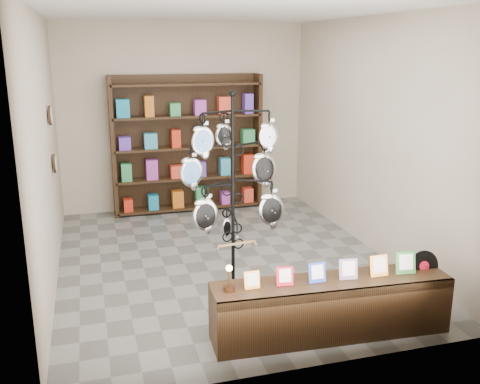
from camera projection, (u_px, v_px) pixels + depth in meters
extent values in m
plane|color=slate|center=(223.00, 259.00, 6.79)|extent=(5.00, 5.00, 0.00)
plane|color=#C4B39E|center=(185.00, 118.00, 8.72)|extent=(4.00, 0.00, 4.00)
plane|color=#C4B39E|center=(302.00, 197.00, 4.08)|extent=(4.00, 0.00, 4.00)
plane|color=#C4B39E|center=(46.00, 151.00, 5.87)|extent=(0.00, 5.00, 5.00)
plane|color=#C4B39E|center=(371.00, 136.00, 6.93)|extent=(0.00, 5.00, 5.00)
plane|color=white|center=(221.00, 11.00, 6.01)|extent=(5.00, 5.00, 0.00)
cylinder|color=black|center=(233.00, 291.00, 5.88)|extent=(0.47, 0.47, 0.03)
cylinder|color=black|center=(233.00, 199.00, 5.60)|extent=(0.04, 0.04, 2.14)
sphere|color=black|center=(233.00, 93.00, 5.32)|extent=(0.07, 0.07, 0.07)
ellipsoid|color=silver|center=(227.00, 228.00, 5.91)|extent=(0.11, 0.04, 0.22)
cube|color=tan|center=(237.00, 244.00, 5.41)|extent=(0.41, 0.07, 0.04)
cube|color=black|center=(331.00, 308.00, 4.95)|extent=(2.25, 0.58, 0.55)
cube|color=#EE9A38|center=(252.00, 280.00, 4.70)|extent=(0.14, 0.06, 0.16)
cube|color=red|center=(285.00, 276.00, 4.76)|extent=(0.15, 0.06, 0.17)
cube|color=#263FA5|center=(317.00, 273.00, 4.82)|extent=(0.16, 0.06, 0.18)
cube|color=#E54C33|center=(348.00, 269.00, 4.89)|extent=(0.17, 0.07, 0.19)
cube|color=#EE9A38|center=(379.00, 266.00, 4.95)|extent=(0.19, 0.07, 0.20)
cube|color=#337233|center=(405.00, 263.00, 5.01)|extent=(0.20, 0.07, 0.21)
cylinder|color=black|center=(424.00, 266.00, 5.13)|extent=(0.31, 0.09, 0.30)
cylinder|color=red|center=(424.00, 266.00, 5.12)|extent=(0.10, 0.03, 0.10)
cylinder|color=#442513|center=(229.00, 288.00, 4.67)|extent=(0.10, 0.10, 0.04)
cylinder|color=#442513|center=(229.00, 279.00, 4.65)|extent=(0.02, 0.02, 0.14)
sphere|color=#FFBF59|center=(229.00, 268.00, 4.62)|extent=(0.06, 0.06, 0.06)
cube|color=black|center=(186.00, 142.00, 8.77)|extent=(2.40, 0.04, 2.20)
cube|color=black|center=(113.00, 148.00, 8.31)|extent=(0.06, 0.36, 2.20)
cube|color=black|center=(257.00, 141.00, 8.93)|extent=(0.06, 0.36, 2.20)
cube|color=black|center=(189.00, 206.00, 8.89)|extent=(2.36, 0.36, 0.04)
cube|color=black|center=(189.00, 177.00, 8.76)|extent=(2.36, 0.36, 0.03)
cube|color=black|center=(188.00, 147.00, 8.63)|extent=(2.36, 0.36, 0.04)
cube|color=black|center=(187.00, 116.00, 8.50)|extent=(2.36, 0.36, 0.04)
cube|color=black|center=(186.00, 84.00, 8.37)|extent=(2.36, 0.36, 0.04)
cylinder|color=black|center=(50.00, 115.00, 6.54)|extent=(0.03, 0.24, 0.24)
cylinder|color=black|center=(54.00, 163.00, 6.70)|extent=(0.03, 0.24, 0.24)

